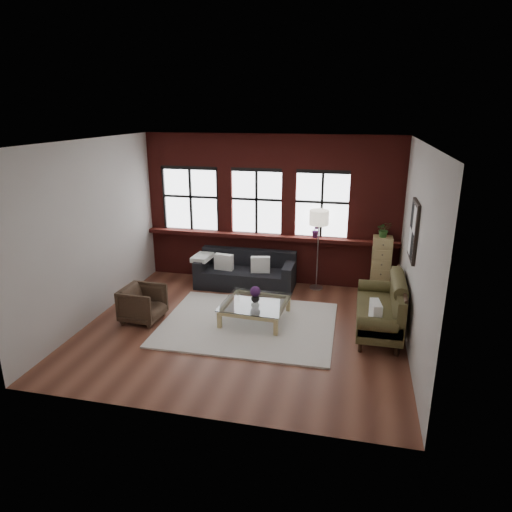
% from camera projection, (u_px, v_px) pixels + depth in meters
% --- Properties ---
extents(floor, '(5.50, 5.50, 0.00)m').
position_uv_depth(floor, '(243.00, 328.00, 8.04)').
color(floor, brown).
rests_on(floor, ground).
extents(ceiling, '(5.50, 5.50, 0.00)m').
position_uv_depth(ceiling, '(241.00, 141.00, 7.05)').
color(ceiling, white).
rests_on(ceiling, ground).
extents(wall_back, '(5.50, 0.00, 5.50)m').
position_uv_depth(wall_back, '(271.00, 210.00, 9.87)').
color(wall_back, '#B6B1A9').
rests_on(wall_back, ground).
extents(wall_front, '(5.50, 0.00, 5.50)m').
position_uv_depth(wall_front, '(188.00, 299.00, 5.23)').
color(wall_front, '#B6B1A9').
rests_on(wall_front, ground).
extents(wall_left, '(0.00, 5.00, 5.00)m').
position_uv_depth(wall_left, '(93.00, 231.00, 8.12)').
color(wall_left, '#B6B1A9').
rests_on(wall_left, ground).
extents(wall_right, '(0.00, 5.00, 5.00)m').
position_uv_depth(wall_right, '(416.00, 252.00, 6.97)').
color(wall_right, '#B6B1A9').
rests_on(wall_right, ground).
extents(brick_backwall, '(5.50, 0.12, 3.20)m').
position_uv_depth(brick_backwall, '(270.00, 210.00, 9.81)').
color(brick_backwall, maroon).
rests_on(brick_backwall, floor).
extents(sill_ledge, '(5.50, 0.30, 0.08)m').
position_uv_depth(sill_ledge, '(269.00, 236.00, 9.90)').
color(sill_ledge, maroon).
rests_on(sill_ledge, brick_backwall).
extents(window_left, '(1.38, 0.10, 1.50)m').
position_uv_depth(window_left, '(191.00, 200.00, 10.15)').
color(window_left, black).
rests_on(window_left, brick_backwall).
extents(window_mid, '(1.38, 0.10, 1.50)m').
position_uv_depth(window_mid, '(257.00, 203.00, 9.84)').
color(window_mid, black).
rests_on(window_mid, brick_backwall).
extents(window_right, '(1.38, 0.10, 1.50)m').
position_uv_depth(window_right, '(322.00, 206.00, 9.54)').
color(window_right, black).
rests_on(window_right, brick_backwall).
extents(wall_poster, '(0.05, 0.74, 0.94)m').
position_uv_depth(wall_poster, '(414.00, 231.00, 7.18)').
color(wall_poster, black).
rests_on(wall_poster, wall_right).
extents(shag_rug, '(3.06, 2.41, 0.03)m').
position_uv_depth(shag_rug, '(248.00, 324.00, 8.15)').
color(shag_rug, beige).
rests_on(shag_rug, floor).
extents(dark_sofa, '(2.10, 0.85, 0.76)m').
position_uv_depth(dark_sofa, '(245.00, 270.00, 9.77)').
color(dark_sofa, black).
rests_on(dark_sofa, floor).
extents(pillow_a, '(0.41, 0.18, 0.34)m').
position_uv_depth(pillow_a, '(224.00, 262.00, 9.72)').
color(pillow_a, white).
rests_on(pillow_a, dark_sofa).
extents(pillow_b, '(0.42, 0.22, 0.34)m').
position_uv_depth(pillow_b, '(260.00, 265.00, 9.55)').
color(pillow_b, white).
rests_on(pillow_b, dark_sofa).
extents(vintage_settee, '(0.82, 1.85, 0.99)m').
position_uv_depth(vintage_settee, '(379.00, 305.00, 7.78)').
color(vintage_settee, '#453F20').
rests_on(vintage_settee, floor).
extents(pillow_settee, '(0.20, 0.40, 0.34)m').
position_uv_depth(pillow_settee, '(375.00, 312.00, 7.24)').
color(pillow_settee, white).
rests_on(pillow_settee, vintage_settee).
extents(armchair, '(0.74, 0.72, 0.64)m').
position_uv_depth(armchair, '(143.00, 304.00, 8.25)').
color(armchair, '#36271B').
rests_on(armchair, floor).
extents(coffee_table, '(1.19, 1.19, 0.38)m').
position_uv_depth(coffee_table, '(255.00, 311.00, 8.27)').
color(coffee_table, tan).
rests_on(coffee_table, shag_rug).
extents(vase, '(0.21, 0.21, 0.16)m').
position_uv_depth(vase, '(255.00, 298.00, 8.18)').
color(vase, '#B2B2B2').
rests_on(vase, coffee_table).
extents(flowers, '(0.19, 0.19, 0.19)m').
position_uv_depth(flowers, '(255.00, 291.00, 8.15)').
color(flowers, '#421B4F').
rests_on(flowers, vase).
extents(drawer_chest, '(0.38, 0.38, 1.24)m').
position_uv_depth(drawer_chest, '(381.00, 266.00, 9.30)').
color(drawer_chest, tan).
rests_on(drawer_chest, floor).
extents(potted_plant_top, '(0.32, 0.28, 0.32)m').
position_uv_depth(potted_plant_top, '(384.00, 229.00, 9.07)').
color(potted_plant_top, '#2D5923').
rests_on(potted_plant_top, drawer_chest).
extents(floor_lamp, '(0.40, 0.40, 1.86)m').
position_uv_depth(floor_lamp, '(318.00, 247.00, 9.53)').
color(floor_lamp, '#A5A5A8').
rests_on(floor_lamp, floor).
extents(sill_plant, '(0.19, 0.15, 0.32)m').
position_uv_depth(sill_plant, '(316.00, 230.00, 9.60)').
color(sill_plant, '#421B4F').
rests_on(sill_plant, sill_ledge).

